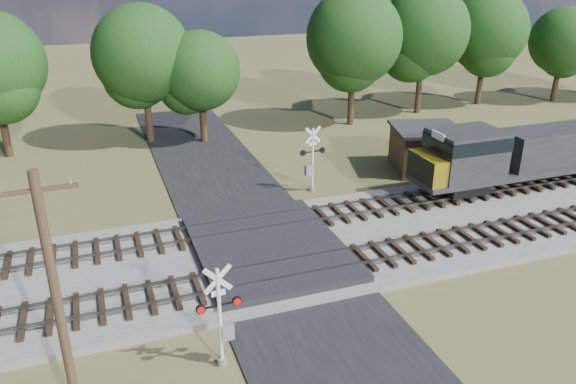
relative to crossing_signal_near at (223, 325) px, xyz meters
name	(u,v)px	position (x,y,z in m)	size (l,w,h in m)	color
ground	(272,259)	(3.99, 6.71, -1.71)	(160.00, 160.00, 0.00)	brown
ballast_bed	(441,222)	(13.99, 7.21, -1.56)	(140.00, 10.00, 0.30)	gray
road	(271,258)	(3.99, 6.71, -1.67)	(7.00, 60.00, 0.08)	black
crossing_panel	(268,249)	(3.99, 7.21, -1.40)	(7.00, 9.00, 0.62)	#262628
track_near	(347,260)	(7.12, 4.71, -1.30)	(140.00, 2.60, 0.33)	black
track_far	(308,217)	(7.12, 9.71, -1.30)	(140.00, 2.60, 0.33)	black
crossing_signal_near	(223,325)	(0.00, 0.00, 0.00)	(1.66, 0.36, 4.12)	silver
crossing_signal_far	(311,165)	(9.03, 14.08, 0.04)	(1.70, 0.38, 4.21)	silver
utility_pole	(57,302)	(-5.00, -1.22, 2.85)	(2.11, 0.29, 8.60)	#321D16
equipment_shed	(425,149)	(17.82, 15.00, -0.18)	(5.47, 5.47, 3.03)	#42311C
treeline	(274,47)	(11.11, 27.48, 5.25)	(79.19, 11.68, 11.51)	black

